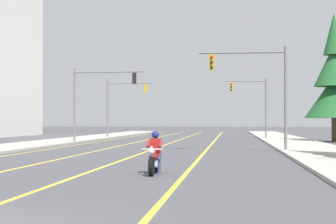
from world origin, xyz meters
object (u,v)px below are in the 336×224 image
object	(u,v)px
traffic_signal_mid_right	(254,99)
conifer_tree_right_verge_far	(334,83)
traffic_signal_near_left	(95,93)
traffic_signal_near_right	(260,82)
traffic_signal_mid_left	(121,100)
motorcycle_with_rider	(155,157)

from	to	relation	value
traffic_signal_mid_right	conifer_tree_right_verge_far	xyz separation A→B (m)	(6.51, -8.70, 1.07)
conifer_tree_right_verge_far	traffic_signal_near_left	bearing A→B (deg)	-167.83
traffic_signal_mid_right	conifer_tree_right_verge_far	size ratio (longest dim) A/B	0.55
traffic_signal_mid_right	conifer_tree_right_verge_far	distance (m)	10.92
traffic_signal_near_right	traffic_signal_near_left	world-z (taller)	same
traffic_signal_near_left	conifer_tree_right_verge_far	bearing A→B (deg)	12.17
traffic_signal_near_right	traffic_signal_mid_left	xyz separation A→B (m)	(-13.50, 28.73, -0.01)
motorcycle_with_rider	traffic_signal_mid_right	size ratio (longest dim) A/B	0.35
traffic_signal_near_right	traffic_signal_mid_left	world-z (taller)	same
motorcycle_with_rider	traffic_signal_near_right	xyz separation A→B (m)	(4.26, 16.06, 3.53)
motorcycle_with_rider	traffic_signal_near_left	distance (m)	30.98
motorcycle_with_rider	traffic_signal_near_right	world-z (taller)	traffic_signal_near_right
traffic_signal_near_left	traffic_signal_mid_left	bearing A→B (deg)	92.37
traffic_signal_near_right	traffic_signal_mid_right	distance (m)	26.50
motorcycle_with_rider	conifer_tree_right_verge_far	bearing A→B (deg)	71.37
motorcycle_with_rider	traffic_signal_mid_right	distance (m)	42.98
conifer_tree_right_verge_far	traffic_signal_near_right	bearing A→B (deg)	-111.89
traffic_signal_near_left	motorcycle_with_rider	bearing A→B (deg)	-73.76
traffic_signal_mid_right	motorcycle_with_rider	bearing A→B (deg)	-96.57
traffic_signal_mid_right	traffic_signal_near_right	bearing A→B (deg)	-91.39
traffic_signal_near_right	conifer_tree_right_verge_far	size ratio (longest dim) A/B	0.55
motorcycle_with_rider	traffic_signal_near_right	distance (m)	16.99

